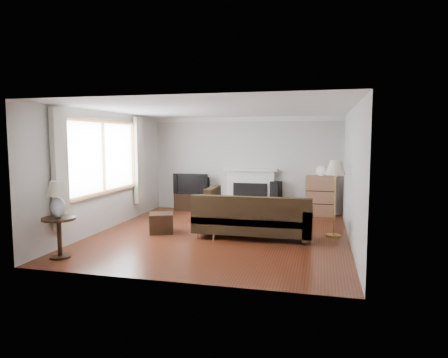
% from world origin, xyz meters
% --- Properties ---
extents(room, '(5.10, 5.60, 2.54)m').
position_xyz_m(room, '(0.00, 0.00, 1.25)').
color(room, '#582413').
rests_on(room, ground).
extents(window, '(0.12, 2.74, 1.54)m').
position_xyz_m(window, '(-2.45, -0.20, 1.55)').
color(window, brown).
rests_on(window, room).
extents(curtain_near, '(0.10, 0.35, 2.10)m').
position_xyz_m(curtain_near, '(-2.40, -1.72, 1.40)').
color(curtain_near, beige).
rests_on(curtain_near, room).
extents(curtain_far, '(0.10, 0.35, 2.10)m').
position_xyz_m(curtain_far, '(-2.40, 1.32, 1.40)').
color(curtain_far, beige).
rests_on(curtain_far, room).
extents(fireplace, '(1.40, 0.26, 1.15)m').
position_xyz_m(fireplace, '(0.15, 2.64, 0.57)').
color(fireplace, white).
rests_on(fireplace, room).
extents(tv_stand, '(0.90, 0.40, 0.45)m').
position_xyz_m(tv_stand, '(-1.43, 2.50, 0.22)').
color(tv_stand, black).
rests_on(tv_stand, ground).
extents(television, '(0.96, 0.13, 0.55)m').
position_xyz_m(television, '(-1.43, 2.50, 0.72)').
color(television, black).
rests_on(television, tv_stand).
extents(speaker_left, '(0.35, 0.38, 0.90)m').
position_xyz_m(speaker_left, '(-1.09, 2.53, 0.45)').
color(speaker_left, black).
rests_on(speaker_left, ground).
extents(speaker_right, '(0.31, 0.34, 0.84)m').
position_xyz_m(speaker_right, '(0.83, 2.55, 0.42)').
color(speaker_right, black).
rests_on(speaker_right, ground).
extents(bookshelf, '(0.73, 0.35, 1.01)m').
position_xyz_m(bookshelf, '(1.95, 2.53, 0.50)').
color(bookshelf, '#9A6647').
rests_on(bookshelf, ground).
extents(globe_lamp, '(0.25, 0.25, 0.25)m').
position_xyz_m(globe_lamp, '(1.95, 2.53, 1.13)').
color(globe_lamp, white).
rests_on(globe_lamp, bookshelf).
extents(sectional_sofa, '(2.47, 1.80, 0.80)m').
position_xyz_m(sectional_sofa, '(0.67, -0.06, 0.40)').
color(sectional_sofa, black).
rests_on(sectional_sofa, ground).
extents(coffee_table, '(1.13, 0.79, 0.40)m').
position_xyz_m(coffee_table, '(0.78, 1.30, 0.20)').
color(coffee_table, '#996F49').
rests_on(coffee_table, ground).
extents(footstool, '(0.62, 0.62, 0.40)m').
position_xyz_m(footstool, '(-1.22, -0.13, 0.20)').
color(footstool, black).
rests_on(footstool, ground).
extents(floor_lamp, '(0.42, 0.42, 1.50)m').
position_xyz_m(floor_lamp, '(2.22, 0.41, 0.75)').
color(floor_lamp, '#AA913B').
rests_on(floor_lamp, ground).
extents(side_table, '(0.53, 0.53, 0.66)m').
position_xyz_m(side_table, '(-2.15, -2.14, 0.33)').
color(side_table, black).
rests_on(side_table, ground).
extents(table_lamp, '(0.36, 0.36, 0.59)m').
position_xyz_m(table_lamp, '(-2.15, -2.14, 0.96)').
color(table_lamp, silver).
rests_on(table_lamp, side_table).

